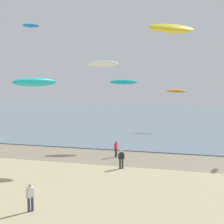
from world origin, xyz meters
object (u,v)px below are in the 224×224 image
(kite_aloft_8, at_px, (31,26))
(person_right_flank, at_px, (116,148))
(kite_aloft_6, at_px, (176,91))
(person_mid_beach, at_px, (121,159))
(kite_aloft_3, at_px, (103,64))
(kite_aloft_0, at_px, (35,82))
(kite_aloft_4, at_px, (124,82))
(person_by_waterline, at_px, (30,196))
(kite_aloft_1, at_px, (172,29))

(kite_aloft_8, bearing_deg, person_right_flank, -62.04)
(kite_aloft_6, bearing_deg, kite_aloft_8, 11.31)
(person_mid_beach, relative_size, kite_aloft_3, 0.56)
(person_right_flank, xyz_separation_m, kite_aloft_0, (-3.40, -10.36, 6.83))
(kite_aloft_4, height_order, kite_aloft_6, kite_aloft_4)
(person_mid_beach, distance_m, person_by_waterline, 10.90)
(kite_aloft_1, xyz_separation_m, kite_aloft_8, (-22.28, 20.44, 4.77))
(person_by_waterline, distance_m, kite_aloft_4, 21.25)
(person_mid_beach, bearing_deg, kite_aloft_6, 82.01)
(person_mid_beach, relative_size, kite_aloft_1, 0.50)
(person_right_flank, relative_size, kite_aloft_6, 0.55)
(person_mid_beach, xyz_separation_m, kite_aloft_1, (4.58, -4.48, 10.51))
(kite_aloft_3, height_order, kite_aloft_6, kite_aloft_3)
(person_mid_beach, xyz_separation_m, kite_aloft_3, (-2.39, 2.19, 8.59))
(kite_aloft_3, xyz_separation_m, kite_aloft_4, (0.42, 7.46, -1.72))
(kite_aloft_0, distance_m, kite_aloft_8, 27.00)
(kite_aloft_8, bearing_deg, kite_aloft_0, -85.88)
(kite_aloft_0, xyz_separation_m, kite_aloft_1, (9.51, 1.81, 3.67))
(kite_aloft_0, height_order, kite_aloft_4, kite_aloft_0)
(kite_aloft_3, bearing_deg, kite_aloft_1, 127.05)
(kite_aloft_4, distance_m, kite_aloft_6, 15.51)
(person_mid_beach, bearing_deg, kite_aloft_0, -128.10)
(person_mid_beach, distance_m, kite_aloft_4, 12.01)
(person_mid_beach, bearing_deg, kite_aloft_1, -44.33)
(kite_aloft_1, xyz_separation_m, kite_aloft_3, (-6.97, 6.67, -1.92))
(kite_aloft_1, height_order, kite_aloft_6, kite_aloft_1)
(kite_aloft_1, height_order, kite_aloft_4, kite_aloft_1)
(kite_aloft_4, relative_size, kite_aloft_6, 1.07)
(person_by_waterline, distance_m, kite_aloft_0, 8.19)
(person_by_waterline, bearing_deg, kite_aloft_4, 86.63)
(person_right_flank, height_order, kite_aloft_4, kite_aloft_4)
(kite_aloft_1, distance_m, kite_aloft_3, 9.84)
(person_mid_beach, distance_m, kite_aloft_1, 12.31)
(person_by_waterline, distance_m, person_right_flank, 14.60)
(kite_aloft_4, bearing_deg, kite_aloft_3, -111.60)
(kite_aloft_0, relative_size, kite_aloft_8, 1.46)
(kite_aloft_0, distance_m, kite_aloft_4, 16.21)
(person_mid_beach, xyz_separation_m, kite_aloft_8, (-17.69, 15.96, 15.28))
(kite_aloft_6, bearing_deg, kite_aloft_0, 64.83)
(person_right_flank, bearing_deg, kite_aloft_4, 94.57)
(kite_aloft_4, bearing_deg, kite_aloft_6, 51.34)
(kite_aloft_1, distance_m, kite_aloft_4, 15.99)
(person_by_waterline, relative_size, person_right_flank, 1.00)
(person_by_waterline, xyz_separation_m, kite_aloft_4, (1.18, 20.08, 6.87))
(person_mid_beach, xyz_separation_m, person_by_waterline, (-3.15, -10.43, 0.00))
(person_mid_beach, relative_size, kite_aloft_0, 0.48)
(person_by_waterline, height_order, person_right_flank, same)
(person_right_flank, relative_size, kite_aloft_8, 0.70)
(person_right_flank, bearing_deg, kite_aloft_8, 143.68)
(person_mid_beach, relative_size, kite_aloft_6, 0.55)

